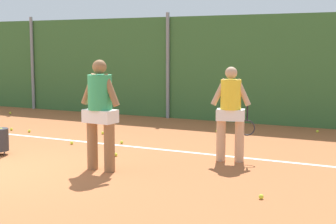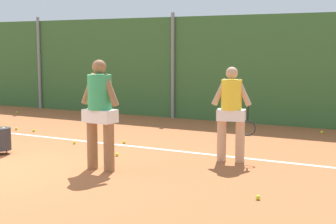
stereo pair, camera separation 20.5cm
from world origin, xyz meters
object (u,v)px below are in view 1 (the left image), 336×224
player_foreground_near (100,109)px  tennis_ball_8 (11,129)px  tennis_ball_0 (103,133)px  tennis_ball_9 (10,113)px  tennis_ball_2 (72,143)px  tennis_ball_3 (317,131)px  tennis_ball_5 (217,131)px  tennis_ball_10 (29,131)px  tennis_ball_6 (116,155)px  tennis_ball_7 (261,197)px  player_midcourt (231,109)px  tennis_ball_12 (122,142)px

player_foreground_near → tennis_ball_8: (-4.19, 2.37, -0.98)m
tennis_ball_8 → tennis_ball_0: bearing=13.2°
tennis_ball_8 → tennis_ball_9: 3.20m
player_foreground_near → tennis_ball_2: bearing=143.3°
tennis_ball_3 → tennis_ball_5: same height
tennis_ball_10 → tennis_ball_6: bearing=-22.4°
tennis_ball_2 → tennis_ball_5: (2.16, 2.74, 0.00)m
tennis_ball_0 → tennis_ball_10: size_ratio=1.00×
tennis_ball_5 → tennis_ball_7: size_ratio=1.00×
tennis_ball_0 → tennis_ball_5: (2.27, 1.42, 0.00)m
player_foreground_near → tennis_ball_9: (-6.41, 4.67, -0.98)m
tennis_ball_6 → tennis_ball_7: bearing=-23.7°
tennis_ball_8 → tennis_ball_10: 0.57m
tennis_ball_0 → tennis_ball_3: (4.39, 2.45, 0.00)m
tennis_ball_3 → tennis_ball_7: 5.75m
tennis_ball_8 → tennis_ball_7: bearing=-21.5°
player_midcourt → tennis_ball_6: size_ratio=25.26×
player_foreground_near → tennis_ball_8: 4.91m
player_midcourt → tennis_ball_5: (-1.30, 2.74, -0.90)m
player_midcourt → tennis_ball_9: player_midcourt is taller
tennis_ball_2 → tennis_ball_12: size_ratio=1.00×
player_foreground_near → tennis_ball_12: (-0.91, 2.11, -0.98)m
player_midcourt → tennis_ball_12: bearing=154.1°
tennis_ball_5 → tennis_ball_9: size_ratio=1.00×
tennis_ball_0 → tennis_ball_3: same height
tennis_ball_3 → tennis_ball_9: (-8.89, -0.69, 0.00)m
tennis_ball_7 → tennis_ball_8: 7.51m
tennis_ball_2 → tennis_ball_10: size_ratio=1.00×
tennis_ball_3 → tennis_ball_6: 5.19m
tennis_ball_9 → tennis_ball_0: bearing=-21.4°
player_midcourt → tennis_ball_10: bearing=157.4°
tennis_ball_0 → tennis_ball_12: same height
tennis_ball_12 → tennis_ball_2: bearing=-149.5°
tennis_ball_3 → tennis_ball_5: (-2.12, -1.03, 0.00)m
tennis_ball_9 → tennis_ball_12: 6.06m
tennis_ball_3 → tennis_ball_5: size_ratio=1.00×
tennis_ball_0 → tennis_ball_5: 2.68m
tennis_ball_5 → tennis_ball_7: bearing=-62.6°
player_midcourt → tennis_ball_12: player_midcourt is taller
tennis_ball_2 → tennis_ball_5: size_ratio=1.00×
tennis_ball_3 → tennis_ball_6: bearing=-123.2°
tennis_ball_2 → tennis_ball_12: same height
tennis_ball_9 → tennis_ball_6: bearing=-31.1°
tennis_ball_7 → tennis_ball_0: bearing=145.1°
tennis_ball_2 → tennis_ball_10: 1.97m
tennis_ball_0 → tennis_ball_7: size_ratio=1.00×
player_foreground_near → tennis_ball_5: bearing=90.0°
player_foreground_near → tennis_ball_2: 2.60m
tennis_ball_0 → tennis_ball_8: same height
tennis_ball_7 → tennis_ball_8: (-6.99, 2.75, 0.00)m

